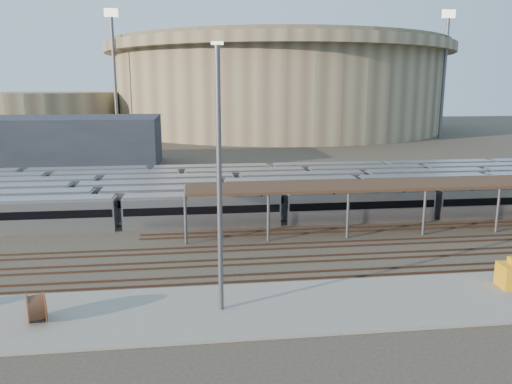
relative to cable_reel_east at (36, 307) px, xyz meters
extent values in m
plane|color=#383026|center=(17.91, 15.37, -1.23)|extent=(420.00, 420.00, 0.00)
cube|color=gray|center=(12.91, 0.37, -1.13)|extent=(50.00, 9.00, 0.20)
cube|color=#A5A5A9|center=(21.17, 23.37, 0.57)|extent=(112.00, 2.90, 3.60)
cube|color=#A5A5A9|center=(18.01, 27.57, 0.57)|extent=(112.00, 2.90, 3.60)
cube|color=#A5A5A9|center=(14.43, 31.77, 0.57)|extent=(112.00, 2.90, 3.60)
cube|color=#A5A5A9|center=(16.83, 35.97, 0.57)|extent=(112.00, 2.90, 3.60)
cube|color=#A5A5A9|center=(27.89, 40.17, 0.57)|extent=(112.00, 2.90, 3.60)
cube|color=#A5A5A9|center=(23.03, 44.37, 0.57)|extent=(112.00, 2.90, 3.60)
cylinder|color=#545459|center=(9.91, 16.67, 1.27)|extent=(0.30, 0.30, 5.00)
cylinder|color=#545459|center=(9.91, 22.07, 1.27)|extent=(0.30, 0.30, 5.00)
cylinder|color=#545459|center=(18.48, 16.67, 1.27)|extent=(0.30, 0.30, 5.00)
cylinder|color=#545459|center=(18.48, 22.07, 1.27)|extent=(0.30, 0.30, 5.00)
cylinder|color=#545459|center=(27.05, 16.67, 1.27)|extent=(0.30, 0.30, 5.00)
cylinder|color=#545459|center=(27.05, 22.07, 1.27)|extent=(0.30, 0.30, 5.00)
cylinder|color=#545459|center=(35.62, 16.67, 1.27)|extent=(0.30, 0.30, 5.00)
cylinder|color=#545459|center=(35.62, 22.07, 1.27)|extent=(0.30, 0.30, 5.00)
cylinder|color=#545459|center=(44.19, 16.67, 1.27)|extent=(0.30, 0.30, 5.00)
cylinder|color=#545459|center=(44.19, 22.07, 1.27)|extent=(0.30, 0.30, 5.00)
cube|color=#352215|center=(39.91, 19.37, 3.92)|extent=(60.00, 6.00, 0.30)
cube|color=#4C3323|center=(17.91, 13.62, -1.14)|extent=(170.00, 0.12, 0.18)
cube|color=#4C3323|center=(17.91, 15.12, -1.14)|extent=(170.00, 0.12, 0.18)
cube|color=#4C3323|center=(17.91, 9.62, -1.14)|extent=(170.00, 0.12, 0.18)
cube|color=#4C3323|center=(17.91, 11.12, -1.14)|extent=(170.00, 0.12, 0.18)
cube|color=#4C3323|center=(17.91, 5.62, -1.14)|extent=(170.00, 0.12, 0.18)
cube|color=#4C3323|center=(17.91, 7.12, -1.14)|extent=(170.00, 0.12, 0.18)
cylinder|color=gray|center=(42.91, 155.37, 12.77)|extent=(116.00, 116.00, 28.00)
cylinder|color=gray|center=(42.91, 155.37, 28.27)|extent=(124.00, 124.00, 3.00)
cylinder|color=#625D46|center=(42.91, 155.37, 30.52)|extent=(120.00, 120.00, 1.50)
cylinder|color=gray|center=(-42.09, 145.37, 5.77)|extent=(56.00, 56.00, 14.00)
cube|color=#1E232D|center=(-17.09, 70.37, 3.77)|extent=(42.00, 20.00, 10.00)
cylinder|color=#545459|center=(-12.09, 125.37, 16.77)|extent=(1.00, 1.00, 36.00)
cube|color=#FFF2CC|center=(-12.09, 125.37, 35.97)|extent=(4.00, 0.60, 2.40)
cylinder|color=#545459|center=(87.91, 115.37, 16.77)|extent=(1.00, 1.00, 36.00)
cube|color=#FFF2CC|center=(87.91, 115.37, 35.97)|extent=(4.00, 0.60, 2.40)
cylinder|color=#545459|center=(7.91, 175.37, 16.77)|extent=(1.00, 1.00, 36.00)
cube|color=#FFF2CC|center=(7.91, 175.37, 35.97)|extent=(4.00, 0.60, 2.40)
cylinder|color=brown|center=(0.00, 0.00, 0.00)|extent=(1.83, 2.34, 2.06)
cylinder|color=#545459|center=(12.59, 0.38, 8.16)|extent=(0.36, 0.36, 18.37)
cube|color=#FFF2CC|center=(12.59, 0.38, 17.44)|extent=(0.81, 0.34, 0.20)
camera|label=1|loc=(10.88, -33.11, 14.70)|focal=35.00mm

